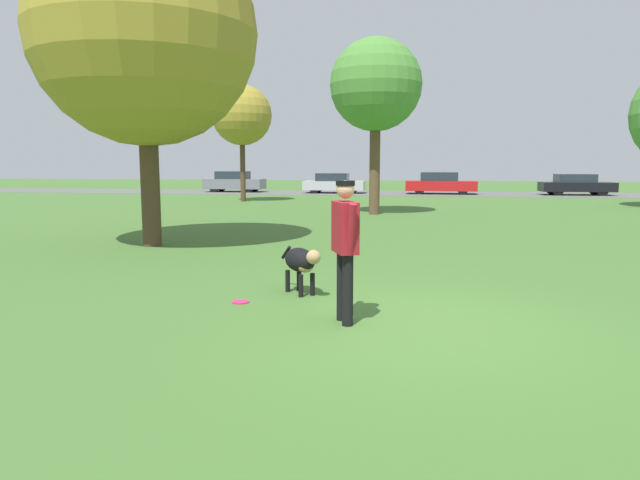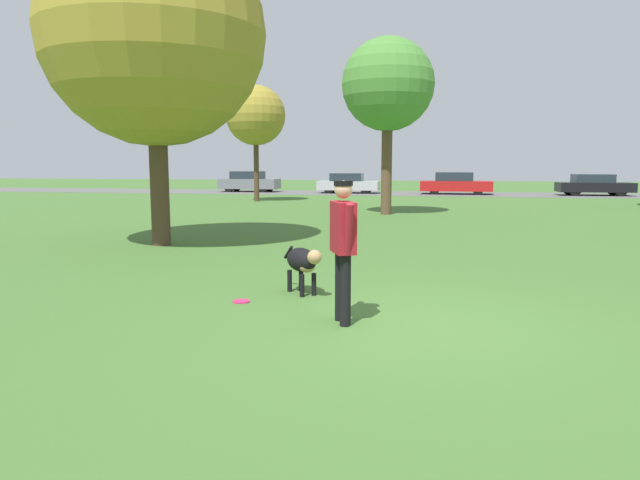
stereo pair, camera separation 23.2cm
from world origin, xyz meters
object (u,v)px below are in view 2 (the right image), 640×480
at_px(parked_car_red, 456,184).
at_px(parked_car_black, 594,185).
at_px(parked_car_silver, 348,183).
at_px(parked_car_grey, 249,182).
at_px(person, 343,239).
at_px(tree_near_left, 154,34).
at_px(tree_mid_center, 388,85).
at_px(tree_far_left, 256,116).
at_px(frisbee, 241,301).
at_px(dog, 303,261).

height_order(parked_car_red, parked_car_black, parked_car_red).
relative_size(parked_car_silver, parked_car_red, 0.89).
relative_size(parked_car_grey, parked_car_black, 0.94).
xyz_separation_m(person, parked_car_grey, (-11.46, 30.98, -0.33)).
bearing_deg(parked_car_red, parked_car_black, 1.86).
bearing_deg(parked_car_black, tree_near_left, -124.30).
bearing_deg(parked_car_silver, tree_mid_center, -77.01).
relative_size(tree_far_left, tree_mid_center, 0.89).
distance_m(tree_far_left, parked_car_grey, 10.79).
distance_m(frisbee, parked_car_grey, 31.82).
xyz_separation_m(person, tree_mid_center, (-0.74, 15.06, 3.75)).
bearing_deg(tree_far_left, tree_mid_center, -41.87).
relative_size(tree_mid_center, parked_car_silver, 1.64).
xyz_separation_m(tree_far_left, tree_mid_center, (7.15, -6.41, 0.46)).
xyz_separation_m(person, frisbee, (-1.54, 0.76, -1.01)).
xyz_separation_m(parked_car_grey, parked_car_silver, (6.96, -0.52, -0.05)).
bearing_deg(frisbee, parked_car_red, 82.55).
xyz_separation_m(parked_car_silver, parked_car_red, (6.85, -0.00, 0.03)).
height_order(dog, parked_car_silver, parked_car_silver).
bearing_deg(tree_far_left, dog, -70.57).
bearing_deg(tree_mid_center, tree_near_left, -115.74).
distance_m(tree_near_left, parked_car_red, 26.19).
distance_m(frisbee, tree_near_left, 7.83).
bearing_deg(parked_car_grey, tree_far_left, -69.66).
bearing_deg(parked_car_grey, parked_car_silver, -4.50).
xyz_separation_m(tree_mid_center, parked_car_black, (11.22, 15.39, -4.13)).
height_order(tree_mid_center, parked_car_grey, tree_mid_center).
relative_size(dog, tree_near_left, 0.12).
relative_size(tree_mid_center, parked_car_red, 1.46).
distance_m(person, tree_mid_center, 15.54).
bearing_deg(dog, parked_car_grey, 159.11).
xyz_separation_m(tree_mid_center, parked_car_red, (3.09, 15.41, -4.09)).
height_order(tree_near_left, parked_car_black, tree_near_left).
xyz_separation_m(dog, frisbee, (-0.73, -0.64, -0.48)).
relative_size(tree_near_left, parked_car_silver, 1.84).
bearing_deg(tree_mid_center, tree_far_left, 138.13).
bearing_deg(person, tree_far_left, 177.28).
bearing_deg(dog, person, -10.58).
bearing_deg(tree_mid_center, parked_car_silver, 103.73).
xyz_separation_m(frisbee, parked_car_grey, (-9.92, 30.23, 0.68)).
relative_size(person, parked_car_grey, 0.42).
distance_m(dog, tree_near_left, 7.54).
distance_m(dog, parked_car_grey, 31.44).
bearing_deg(parked_car_silver, parked_car_black, -0.82).
distance_m(person, parked_car_silver, 30.80).
xyz_separation_m(dog, parked_car_black, (11.29, 29.05, 0.16)).
height_order(dog, parked_car_red, parked_car_red).
distance_m(tree_near_left, parked_car_black, 29.58).
xyz_separation_m(tree_far_left, parked_car_silver, (3.38, 9.00, -3.67)).
relative_size(tree_far_left, parked_car_red, 1.31).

